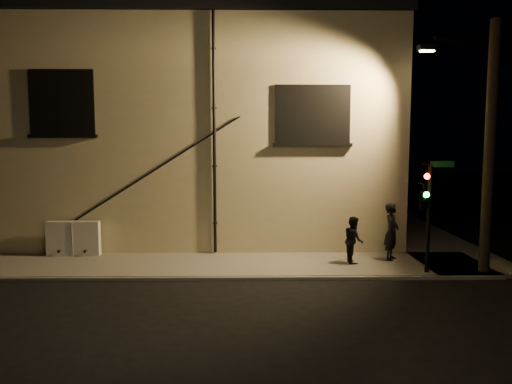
{
  "coord_description": "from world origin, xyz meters",
  "views": [
    {
      "loc": [
        -0.61,
        -14.39,
        4.17
      ],
      "look_at": [
        -0.38,
        1.8,
        2.42
      ],
      "focal_mm": 35.0,
      "sensor_mm": 36.0,
      "label": 1
    }
  ],
  "objects_px": {
    "utility_cabinet": "(73,238)",
    "traffic_signal": "(424,198)",
    "pedestrian_a": "(392,232)",
    "pedestrian_b": "(354,240)",
    "streetlamp_pole": "(486,143)"
  },
  "relations": [
    {
      "from": "traffic_signal",
      "to": "pedestrian_b",
      "type": "bearing_deg",
      "value": 144.48
    },
    {
      "from": "pedestrian_a",
      "to": "streetlamp_pole",
      "type": "bearing_deg",
      "value": -92.75
    },
    {
      "from": "streetlamp_pole",
      "to": "utility_cabinet",
      "type": "bearing_deg",
      "value": 170.5
    },
    {
      "from": "traffic_signal",
      "to": "streetlamp_pole",
      "type": "bearing_deg",
      "value": 7.57
    },
    {
      "from": "pedestrian_b",
      "to": "pedestrian_a",
      "type": "bearing_deg",
      "value": -73.78
    },
    {
      "from": "utility_cabinet",
      "to": "pedestrian_b",
      "type": "height_order",
      "value": "pedestrian_b"
    },
    {
      "from": "pedestrian_b",
      "to": "traffic_signal",
      "type": "relative_size",
      "value": 0.45
    },
    {
      "from": "utility_cabinet",
      "to": "pedestrian_b",
      "type": "xyz_separation_m",
      "value": [
        9.5,
        -1.18,
        0.16
      ]
    },
    {
      "from": "utility_cabinet",
      "to": "pedestrian_a",
      "type": "relative_size",
      "value": 0.96
    },
    {
      "from": "utility_cabinet",
      "to": "traffic_signal",
      "type": "xyz_separation_m",
      "value": [
        11.29,
        -2.46,
        1.67
      ]
    },
    {
      "from": "pedestrian_a",
      "to": "pedestrian_b",
      "type": "relative_size",
      "value": 1.25
    },
    {
      "from": "traffic_signal",
      "to": "streetlamp_pole",
      "type": "distance_m",
      "value": 2.52
    },
    {
      "from": "utility_cabinet",
      "to": "pedestrian_a",
      "type": "bearing_deg",
      "value": -4.17
    },
    {
      "from": "pedestrian_a",
      "to": "traffic_signal",
      "type": "distance_m",
      "value": 2.18
    },
    {
      "from": "pedestrian_b",
      "to": "streetlamp_pole",
      "type": "distance_m",
      "value": 4.96
    }
  ]
}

